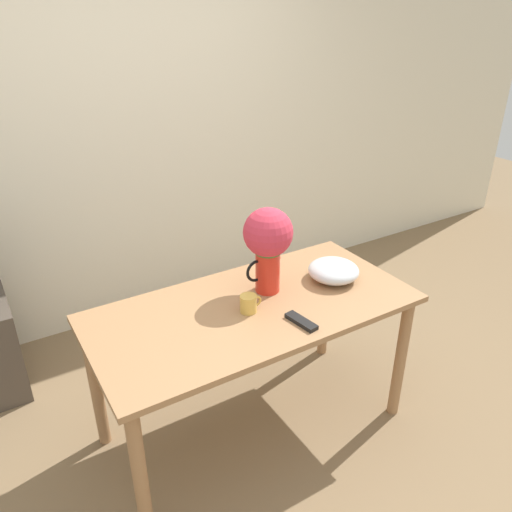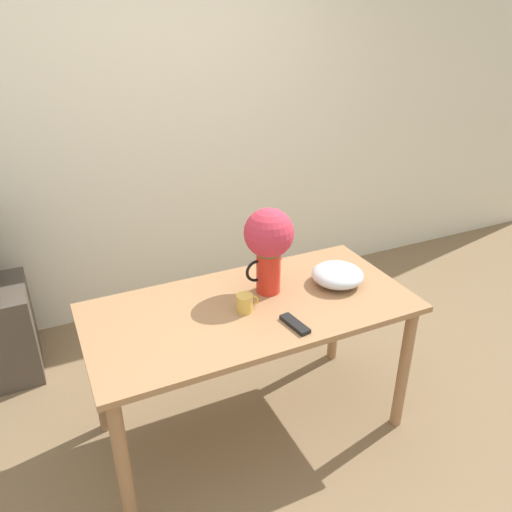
# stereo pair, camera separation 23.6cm
# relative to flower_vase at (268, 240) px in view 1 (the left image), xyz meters

# --- Properties ---
(ground_plane) EXTENTS (12.00, 12.00, 0.00)m
(ground_plane) POSITION_rel_flower_vase_xyz_m (-0.20, -0.30, -1.04)
(ground_plane) COLOR #7F6647
(wall_back) EXTENTS (8.00, 0.05, 2.60)m
(wall_back) POSITION_rel_flower_vase_xyz_m (-0.20, 1.38, 0.26)
(wall_back) COLOR #EDE5CC
(wall_back) RESTS_ON ground_plane
(table) EXTENTS (1.55, 0.75, 0.76)m
(table) POSITION_rel_flower_vase_xyz_m (-0.13, -0.09, -0.38)
(table) COLOR #A3754C
(table) RESTS_ON ground_plane
(flower_vase) EXTENTS (0.24, 0.24, 0.44)m
(flower_vase) POSITION_rel_flower_vase_xyz_m (0.00, 0.00, 0.00)
(flower_vase) COLOR red
(flower_vase) RESTS_ON table
(coffee_mug) EXTENTS (0.11, 0.08, 0.08)m
(coffee_mug) POSITION_rel_flower_vase_xyz_m (-0.18, -0.12, -0.23)
(coffee_mug) COLOR gold
(coffee_mug) RESTS_ON table
(white_bowl) EXTENTS (0.26, 0.26, 0.10)m
(white_bowl) POSITION_rel_flower_vase_xyz_m (0.35, -0.08, -0.22)
(white_bowl) COLOR silver
(white_bowl) RESTS_ON table
(remote_control) EXTENTS (0.07, 0.17, 0.02)m
(remote_control) POSITION_rel_flower_vase_xyz_m (-0.03, -0.32, -0.26)
(remote_control) COLOR black
(remote_control) RESTS_ON table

